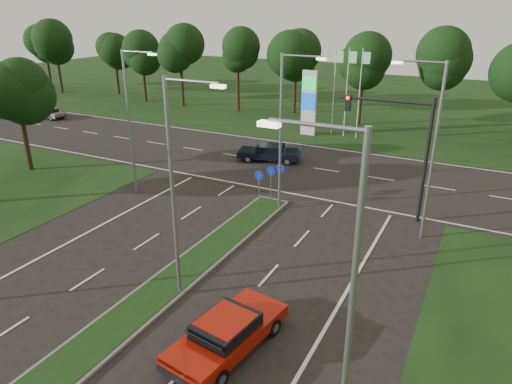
% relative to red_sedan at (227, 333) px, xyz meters
% --- Properties ---
extents(ground, '(160.00, 160.00, 0.00)m').
position_rel_red_sedan_xyz_m(ground, '(-4.30, -4.04, -0.71)').
color(ground, black).
rests_on(ground, ground).
extents(verge_far, '(160.00, 50.00, 0.02)m').
position_rel_red_sedan_xyz_m(verge_far, '(-4.30, 50.96, -0.71)').
color(verge_far, black).
rests_on(verge_far, ground).
extents(cross_road, '(160.00, 12.00, 0.02)m').
position_rel_red_sedan_xyz_m(cross_road, '(-4.30, 19.96, -0.71)').
color(cross_road, black).
rests_on(cross_road, ground).
extents(median_kerb, '(2.00, 26.00, 0.12)m').
position_rel_red_sedan_xyz_m(median_kerb, '(-4.30, -0.04, -0.65)').
color(median_kerb, slate).
rests_on(median_kerb, ground).
extents(streetlight_median_near, '(2.53, 0.22, 9.00)m').
position_rel_red_sedan_xyz_m(streetlight_median_near, '(-3.30, 1.96, 4.37)').
color(streetlight_median_near, gray).
rests_on(streetlight_median_near, ground).
extents(streetlight_median_far, '(2.53, 0.22, 9.00)m').
position_rel_red_sedan_xyz_m(streetlight_median_far, '(-3.30, 11.96, 4.37)').
color(streetlight_median_far, gray).
rests_on(streetlight_median_far, ground).
extents(streetlight_left_far, '(2.53, 0.22, 9.00)m').
position_rel_red_sedan_xyz_m(streetlight_left_far, '(-12.60, 9.96, 4.37)').
color(streetlight_left_far, gray).
rests_on(streetlight_left_far, ground).
extents(streetlight_right_far, '(2.53, 0.22, 9.00)m').
position_rel_red_sedan_xyz_m(streetlight_right_far, '(4.50, 11.96, 4.37)').
color(streetlight_right_far, gray).
rests_on(streetlight_right_far, ground).
extents(streetlight_right_near, '(2.53, 0.22, 9.00)m').
position_rel_red_sedan_xyz_m(streetlight_right_near, '(4.50, -2.04, 4.37)').
color(streetlight_right_near, gray).
rests_on(streetlight_right_near, ground).
extents(traffic_signal, '(5.10, 0.42, 7.00)m').
position_rel_red_sedan_xyz_m(traffic_signal, '(2.89, 13.96, 3.94)').
color(traffic_signal, black).
rests_on(traffic_signal, ground).
extents(median_signs, '(1.16, 1.76, 2.38)m').
position_rel_red_sedan_xyz_m(median_signs, '(-4.30, 12.36, 1.00)').
color(median_signs, gray).
rests_on(median_signs, ground).
extents(gas_pylon, '(5.80, 1.26, 8.00)m').
position_rel_red_sedan_xyz_m(gas_pylon, '(-8.08, 29.01, 2.49)').
color(gas_pylon, silver).
rests_on(gas_pylon, ground).
extents(tree_left_far, '(5.20, 5.20, 8.86)m').
position_rel_red_sedan_xyz_m(tree_left_far, '(-22.20, 9.89, 5.40)').
color(tree_left_far, black).
rests_on(tree_left_far, ground).
extents(treeline_far, '(6.00, 6.00, 9.90)m').
position_rel_red_sedan_xyz_m(treeline_far, '(-4.20, 35.89, 6.12)').
color(treeline_far, black).
rests_on(treeline_far, ground).
extents(red_sedan, '(2.64, 5.04, 1.32)m').
position_rel_red_sedan_xyz_m(red_sedan, '(0.00, 0.00, 0.00)').
color(red_sedan, '#9D1608').
rests_on(red_sedan, ground).
extents(navy_sedan, '(5.12, 3.21, 1.31)m').
position_rel_red_sedan_xyz_m(navy_sedan, '(-8.02, 20.02, -0.01)').
color(navy_sedan, black).
rests_on(navy_sedan, ground).
extents(far_car_a, '(3.72, 1.62, 1.07)m').
position_rel_red_sedan_xyz_m(far_car_a, '(-36.00, 22.48, -0.14)').
color(far_car_a, '#999999').
rests_on(far_car_a, ground).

